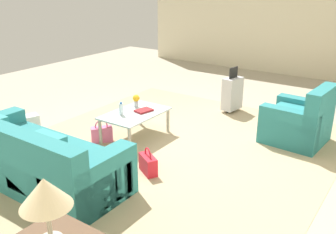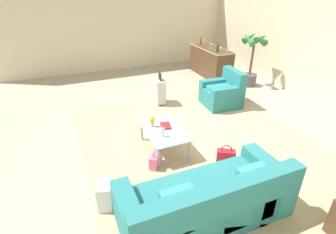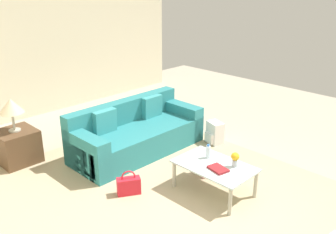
# 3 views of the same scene
# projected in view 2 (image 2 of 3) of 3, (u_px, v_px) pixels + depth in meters

# --- Properties ---
(ground_plane) EXTENTS (12.00, 12.00, 0.00)m
(ground_plane) POSITION_uv_depth(u_px,v_px,m) (179.00, 134.00, 5.55)
(ground_plane) COLOR #A89E89
(wall_back) EXTENTS (10.24, 0.12, 3.10)m
(wall_back) POSITION_uv_depth(u_px,v_px,m) (335.00, 44.00, 6.23)
(wall_back) COLOR beige
(wall_back) RESTS_ON ground
(wall_left) EXTENTS (0.12, 8.00, 3.10)m
(wall_left) POSITION_uv_depth(u_px,v_px,m) (118.00, 24.00, 8.96)
(wall_left) COLOR beige
(wall_left) RESTS_ON ground
(area_rug) EXTENTS (5.20, 4.40, 0.01)m
(area_rug) POSITION_uv_depth(u_px,v_px,m) (201.00, 146.00, 5.13)
(area_rug) COLOR tan
(area_rug) RESTS_ON ground
(couch) EXTENTS (0.95, 2.29, 0.84)m
(couch) POSITION_uv_depth(u_px,v_px,m) (208.00, 204.00, 3.42)
(couch) COLOR teal
(couch) RESTS_ON ground
(armchair) EXTENTS (0.90, 0.92, 0.91)m
(armchair) POSITION_uv_depth(u_px,v_px,m) (223.00, 94.00, 6.71)
(armchair) COLOR teal
(armchair) RESTS_ON ground
(coffee_table) EXTENTS (1.06, 0.68, 0.42)m
(coffee_table) POSITION_uv_depth(u_px,v_px,m) (164.00, 133.00, 4.88)
(coffee_table) COLOR silver
(coffee_table) RESTS_ON ground
(water_bottle) EXTENTS (0.06, 0.06, 0.20)m
(water_bottle) POSITION_uv_depth(u_px,v_px,m) (163.00, 132.00, 4.62)
(water_bottle) COLOR silver
(water_bottle) RESTS_ON coffee_table
(coffee_table_book) EXTENTS (0.29, 0.23, 0.03)m
(coffee_table_book) POSITION_uv_depth(u_px,v_px,m) (166.00, 126.00, 4.98)
(coffee_table_book) COLOR maroon
(coffee_table_book) RESTS_ON coffee_table
(flower_vase) EXTENTS (0.11, 0.11, 0.21)m
(flower_vase) POSITION_uv_depth(u_px,v_px,m) (152.00, 121.00, 4.93)
(flower_vase) COLOR #B2B7BC
(flower_vase) RESTS_ON coffee_table
(bar_console) EXTENTS (1.77, 0.68, 0.93)m
(bar_console) POSITION_uv_depth(u_px,v_px,m) (211.00, 61.00, 8.75)
(bar_console) COLOR #513823
(bar_console) RESTS_ON ground
(wine_glass_leftmost) EXTENTS (0.08, 0.08, 0.15)m
(wine_glass_leftmost) POSITION_uv_depth(u_px,v_px,m) (204.00, 41.00, 9.00)
(wine_glass_leftmost) COLOR silver
(wine_glass_leftmost) RESTS_ON bar_console
(wine_glass_left_of_centre) EXTENTS (0.08, 0.08, 0.15)m
(wine_glass_left_of_centre) POSITION_uv_depth(u_px,v_px,m) (211.00, 45.00, 8.49)
(wine_glass_left_of_centre) COLOR silver
(wine_glass_left_of_centre) RESTS_ON bar_console
(wine_glass_right_of_centre) EXTENTS (0.08, 0.08, 0.15)m
(wine_glass_right_of_centre) POSITION_uv_depth(u_px,v_px,m) (221.00, 49.00, 7.99)
(wine_glass_right_of_centre) COLOR silver
(wine_glass_right_of_centre) RESTS_ON bar_console
(wine_bottle_amber) EXTENTS (0.07, 0.07, 0.30)m
(wine_bottle_amber) POSITION_uv_depth(u_px,v_px,m) (201.00, 42.00, 8.85)
(wine_bottle_amber) COLOR brown
(wine_bottle_amber) RESTS_ON bar_console
(wine_bottle_green) EXTENTS (0.07, 0.07, 0.30)m
(wine_bottle_green) POSITION_uv_depth(u_px,v_px,m) (218.00, 48.00, 8.01)
(wine_bottle_green) COLOR #194C23
(wine_bottle_green) RESTS_ON bar_console
(suitcase_silver) EXTENTS (0.43, 0.28, 0.85)m
(suitcase_silver) POSITION_uv_depth(u_px,v_px,m) (160.00, 91.00, 6.76)
(suitcase_silver) COLOR #B7B7BC
(suitcase_silver) RESTS_ON ground
(handbag_red) EXTENTS (0.28, 0.35, 0.36)m
(handbag_red) POSITION_uv_depth(u_px,v_px,m) (226.00, 156.00, 4.64)
(handbag_red) COLOR red
(handbag_red) RESTS_ON ground
(handbag_pink) EXTENTS (0.34, 0.31, 0.36)m
(handbag_pink) POSITION_uv_depth(u_px,v_px,m) (156.00, 160.00, 4.54)
(handbag_pink) COLOR pink
(handbag_pink) RESTS_ON ground
(backpack_white) EXTENTS (0.35, 0.32, 0.40)m
(backpack_white) POSITION_uv_depth(u_px,v_px,m) (106.00, 195.00, 3.70)
(backpack_white) COLOR white
(backpack_white) RESTS_ON ground
(potted_palm) EXTENTS (0.64, 0.64, 1.60)m
(potted_palm) POSITION_uv_depth(u_px,v_px,m) (252.00, 59.00, 7.74)
(potted_palm) COLOR #514C56
(potted_palm) RESTS_ON ground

